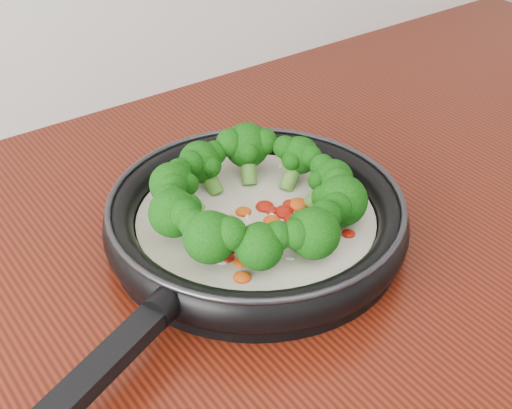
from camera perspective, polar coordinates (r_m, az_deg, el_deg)
skillet at (r=0.82m, az=-0.11°, el=-0.96°), size 0.54×0.44×0.10m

